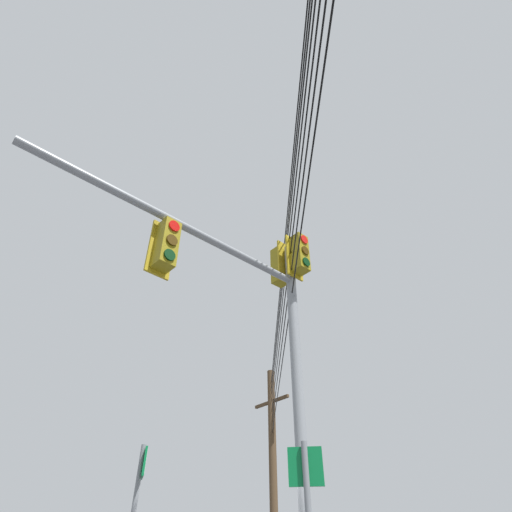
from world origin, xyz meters
The scene contains 3 objects.
signal_mast_assembly centered at (-0.67, -0.78, 5.13)m, with size 5.67×0.97×7.16m.
utility_pole_wooden centered at (7.78, 7.18, 4.30)m, with size 0.32×2.14×8.40m.
overhead_wire_span centered at (-0.58, -1.63, 6.96)m, with size 16.75×17.62×2.30m.
Camera 1 is at (-5.26, -5.44, 1.41)m, focal length 28.40 mm.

